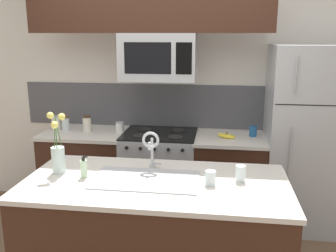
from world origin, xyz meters
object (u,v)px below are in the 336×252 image
object	(u,v)px
storage_jar_short	(87,124)
refrigerator	(310,139)
microwave	(159,57)
storage_jar_medium	(66,123)
dish_soap_bottle	(84,168)
coffee_tin	(253,131)
drinking_glass	(210,178)
spare_glass	(240,173)
flower_vase	(58,155)
storage_jar_squat	(120,127)
sink_faucet	(151,145)
banana_bunch	(227,136)
storage_jar_tall	(56,123)
stove_range	(160,175)

from	to	relation	value
storage_jar_short	refrigerator	bearing A→B (deg)	-0.10
microwave	storage_jar_medium	distance (m)	1.26
dish_soap_bottle	coffee_tin	bearing A→B (deg)	44.86
storage_jar_medium	storage_jar_short	size ratio (longest dim) A/B	0.93
drinking_glass	spare_glass	xyz separation A→B (m)	(0.21, 0.10, 0.01)
storage_jar_medium	flower_vase	size ratio (longest dim) A/B	0.33
dish_soap_bottle	drinking_glass	size ratio (longest dim) A/B	1.60
storage_jar_squat	dish_soap_bottle	distance (m)	1.30
sink_faucet	spare_glass	bearing A→B (deg)	-12.34
sink_faucet	dish_soap_bottle	bearing A→B (deg)	-153.77
storage_jar_medium	banana_bunch	size ratio (longest dim) A/B	0.81
storage_jar_tall	microwave	bearing A→B (deg)	-2.63
sink_faucet	flower_vase	size ratio (longest dim) A/B	0.65
spare_glass	drinking_glass	bearing A→B (deg)	-155.03
storage_jar_short	coffee_tin	distance (m)	1.75
microwave	flower_vase	world-z (taller)	microwave
stove_range	flower_vase	size ratio (longest dim) A/B	1.98
dish_soap_bottle	flower_vase	distance (m)	0.24
microwave	dish_soap_bottle	size ratio (longest dim) A/B	4.51
storage_jar_medium	stove_range	bearing A→B (deg)	-1.09
storage_jar_short	storage_jar_squat	xyz separation A→B (m)	(0.36, 0.01, -0.03)
storage_jar_tall	sink_faucet	distance (m)	1.64
storage_jar_squat	sink_faucet	distance (m)	1.21
storage_jar_tall	refrigerator	bearing A→B (deg)	-0.25
refrigerator	dish_soap_bottle	xyz separation A→B (m)	(-1.87, -1.28, 0.06)
storage_jar_short	banana_bunch	distance (m)	1.49
coffee_tin	drinking_glass	world-z (taller)	coffee_tin
microwave	dish_soap_bottle	world-z (taller)	microwave
flower_vase	banana_bunch	bearing A→B (deg)	41.67
microwave	drinking_glass	bearing A→B (deg)	-65.87
refrigerator	drinking_glass	xyz separation A→B (m)	(-0.95, -1.30, 0.05)
dish_soap_bottle	storage_jar_medium	bearing A→B (deg)	117.84
storage_jar_medium	banana_bunch	bearing A→B (deg)	-2.64
microwave	storage_jar_squat	world-z (taller)	microwave
stove_range	coffee_tin	bearing A→B (deg)	2.99
microwave	dish_soap_bottle	xyz separation A→B (m)	(-0.36, -1.24, -0.73)
sink_faucet	coffee_tin	bearing A→B (deg)	51.66
refrigerator	sink_faucet	bearing A→B (deg)	-143.36
coffee_tin	drinking_glass	distance (m)	1.38
storage_jar_medium	dish_soap_bottle	size ratio (longest dim) A/B	0.94
storage_jar_medium	dish_soap_bottle	bearing A→B (deg)	-62.16
refrigerator	drinking_glass	bearing A→B (deg)	-126.35
microwave	storage_jar_tall	distance (m)	1.35
microwave	flower_vase	bearing A→B (deg)	-116.27
storage_jar_squat	sink_faucet	xyz separation A→B (m)	(0.54, -1.07, 0.14)
refrigerator	storage_jar_squat	xyz separation A→B (m)	(-1.95, 0.02, 0.05)
stove_range	spare_glass	distance (m)	1.50
dish_soap_bottle	drinking_glass	world-z (taller)	dish_soap_bottle
banana_bunch	coffee_tin	distance (m)	0.29
storage_jar_short	coffee_tin	size ratio (longest dim) A/B	1.51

